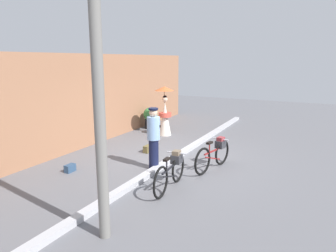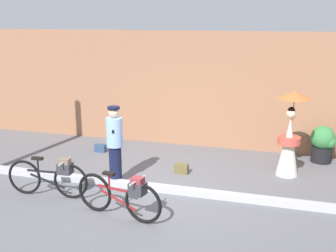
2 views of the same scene
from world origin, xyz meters
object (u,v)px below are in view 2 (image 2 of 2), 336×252
potted_plant_by_door (323,143)px  backpack_spare (100,148)px  bicycle_far_side (51,176)px  person_with_parasol (290,136)px  person_officer (115,143)px  backpack_on_pavement (181,168)px  bicycle_near_officer (122,195)px

potted_plant_by_door → backpack_spare: (-5.47, -0.79, -0.37)m
bicycle_far_side → person_with_parasol: 5.06m
backpack_spare → person_officer: bearing=-56.2°
bicycle_far_side → backpack_on_pavement: bearing=42.0°
potted_plant_by_door → backpack_spare: 5.54m
person_officer → backpack_on_pavement: 1.68m
bicycle_far_side → person_officer: bearing=47.3°
bicycle_far_side → person_with_parasol: (4.38, 2.49, 0.47)m
bicycle_near_officer → person_with_parasol: (2.73, 2.93, 0.48)m
person_officer → bicycle_near_officer: bearing=-62.7°
person_officer → person_with_parasol: bearing=23.4°
bicycle_near_officer → potted_plant_by_door: size_ratio=1.91×
bicycle_near_officer → person_with_parasol: person_with_parasol is taller
bicycle_near_officer → backpack_spare: (-1.96, 3.25, -0.32)m
potted_plant_by_door → person_with_parasol: bearing=-125.5°
person_with_parasol → backpack_on_pavement: person_with_parasol is taller
person_officer → backpack_spare: bearing=123.8°
person_with_parasol → potted_plant_by_door: size_ratio=2.11×
backpack_on_pavement → backpack_spare: size_ratio=1.05×
person_officer → potted_plant_by_door: 5.01m
bicycle_far_side → backpack_spare: bearing=96.1°
potted_plant_by_door → backpack_on_pavement: bearing=-151.0°
bicycle_far_side → person_with_parasol: bearing=29.6°
bicycle_far_side → potted_plant_by_door: potted_plant_by_door is taller
bicycle_far_side → person_with_parasol: size_ratio=0.90×
backpack_on_pavement → backpack_spare: 2.57m
person_officer → backpack_spare: (-1.21, 1.81, -0.77)m
bicycle_near_officer → person_officer: 1.68m
person_with_parasol → backpack_on_pavement: 2.48m
person_officer → person_with_parasol: person_with_parasol is taller
bicycle_near_officer → potted_plant_by_door: potted_plant_by_door is taller
bicycle_near_officer → person_officer: (-0.74, 1.43, 0.45)m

